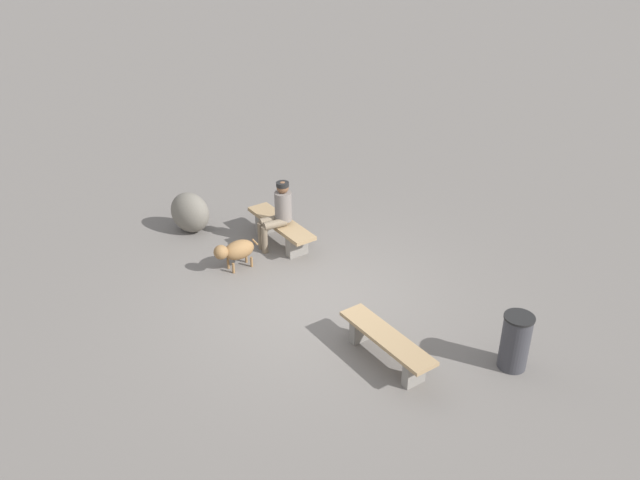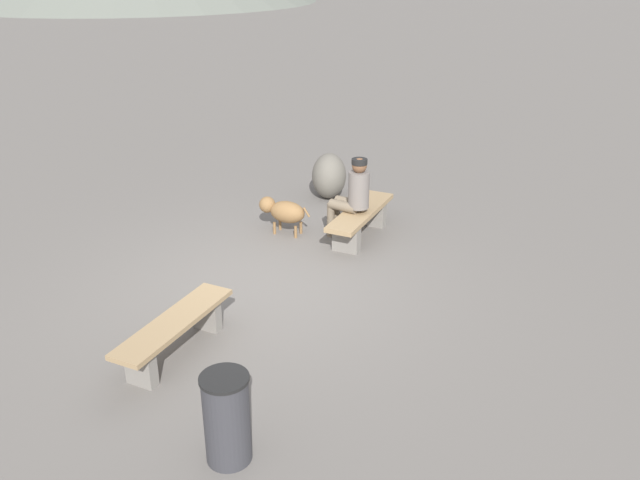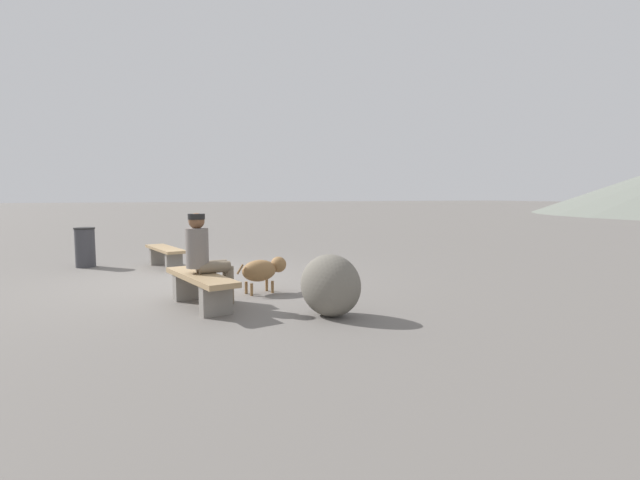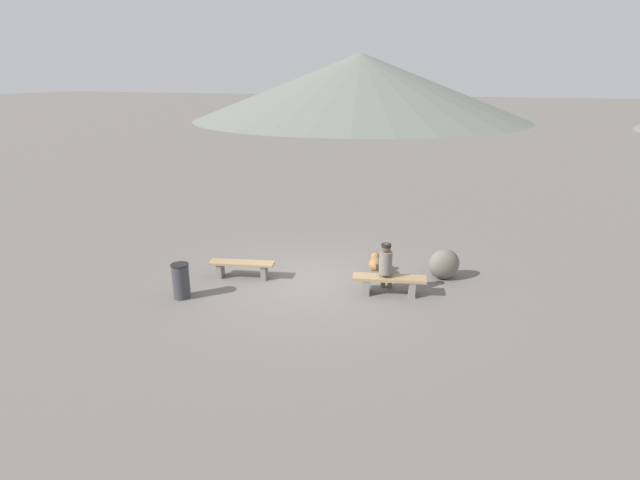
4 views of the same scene
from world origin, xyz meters
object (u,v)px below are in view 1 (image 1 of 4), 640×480
at_px(trash_bin, 515,342).
at_px(boulder, 190,212).
at_px(seated_person, 278,211).
at_px(dog, 236,250).
at_px(bench_left, 386,343).
at_px(bench_right, 281,228).

relative_size(trash_bin, boulder, 1.03).
xyz_separation_m(seated_person, trash_bin, (-4.41, -1.70, -0.30)).
relative_size(dog, trash_bin, 1.00).
height_order(bench_left, boulder, boulder).
bearing_deg(bench_left, seated_person, -7.92).
relative_size(seated_person, trash_bin, 1.52).
xyz_separation_m(bench_right, dog, (-0.54, 1.02, 0.06)).
bearing_deg(bench_right, trash_bin, -171.16).
bearing_deg(seated_person, bench_left, 178.88).
distance_m(bench_left, boulder, 5.07).
xyz_separation_m(bench_left, seated_person, (3.61, 0.19, 0.41)).
bearing_deg(trash_bin, dog, 33.65).
relative_size(bench_right, trash_bin, 2.11).
distance_m(dog, trash_bin, 4.77).
height_order(seated_person, dog, seated_person).
distance_m(seated_person, dog, 1.10).
bearing_deg(dog, seated_person, -167.20).
height_order(seated_person, boulder, seated_person).
height_order(bench_right, trash_bin, trash_bin).
xyz_separation_m(seated_person, boulder, (1.24, 1.30, -0.33)).
bearing_deg(boulder, trash_bin, -151.99).
xyz_separation_m(dog, trash_bin, (-3.97, -2.65, 0.06)).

